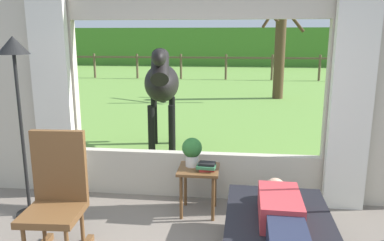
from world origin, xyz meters
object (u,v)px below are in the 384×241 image
(horse, at_px, (162,84))
(rocking_chair, at_px, (57,197))
(reclining_person, at_px, (282,219))
(floor_lamp_left, at_px, (16,73))
(potted_plant, at_px, (192,150))
(pasture_tree, at_px, (279,48))
(book_stack, at_px, (207,167))
(side_table, at_px, (199,176))

(horse, bearing_deg, rocking_chair, 74.25)
(reclining_person, distance_m, floor_lamp_left, 2.92)
(potted_plant, relative_size, horse, 0.18)
(floor_lamp_left, bearing_deg, horse, 66.63)
(potted_plant, distance_m, pasture_tree, 8.11)
(potted_plant, bearing_deg, reclining_person, -53.59)
(potted_plant, bearing_deg, book_stack, -35.71)
(side_table, height_order, potted_plant, potted_plant)
(book_stack, relative_size, pasture_tree, 0.06)
(side_table, bearing_deg, potted_plant, 143.13)
(side_table, bearing_deg, horse, 111.08)
(horse, bearing_deg, reclining_person, 106.95)
(horse, bearing_deg, book_stack, 103.23)
(floor_lamp_left, xyz_separation_m, horse, (1.03, 2.38, -0.40))
(rocking_chair, bearing_deg, reclining_person, -7.47)
(rocking_chair, bearing_deg, pasture_tree, 69.18)
(potted_plant, distance_m, horse, 2.22)
(rocking_chair, relative_size, book_stack, 5.35)
(rocking_chair, height_order, side_table, rocking_chair)
(book_stack, bearing_deg, side_table, 145.36)
(potted_plant, bearing_deg, floor_lamp_left, -169.50)
(rocking_chair, relative_size, pasture_tree, 0.35)
(potted_plant, height_order, floor_lamp_left, floor_lamp_left)
(side_table, height_order, pasture_tree, pasture_tree)
(reclining_person, xyz_separation_m, side_table, (-0.77, 1.09, -0.10))
(reclining_person, height_order, rocking_chair, rocking_chair)
(reclining_person, distance_m, potted_plant, 1.44)
(side_table, bearing_deg, book_stack, -34.64)
(reclining_person, distance_m, pasture_tree, 9.12)
(reclining_person, distance_m, side_table, 1.34)
(reclining_person, bearing_deg, rocking_chair, 177.35)
(potted_plant, bearing_deg, side_table, -36.87)
(potted_plant, height_order, book_stack, potted_plant)
(side_table, distance_m, horse, 2.38)
(rocking_chair, relative_size, side_table, 2.15)
(rocking_chair, relative_size, potted_plant, 3.50)
(book_stack, bearing_deg, potted_plant, 144.29)
(side_table, distance_m, floor_lamp_left, 2.17)
(rocking_chair, bearing_deg, floor_lamp_left, 131.77)
(potted_plant, height_order, pasture_tree, pasture_tree)
(rocking_chair, height_order, pasture_tree, pasture_tree)
(side_table, bearing_deg, floor_lamp_left, -171.76)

